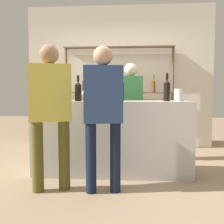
# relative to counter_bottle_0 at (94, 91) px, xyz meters

# --- Properties ---
(ground_plane) EXTENTS (16.00, 16.00, 0.00)m
(ground_plane) POSITION_rel_counter_bottle_0_xyz_m (0.26, -0.10, -1.12)
(ground_plane) COLOR #9E8466
(bar_counter) EXTENTS (2.08, 0.51, 0.99)m
(bar_counter) POSITION_rel_counter_bottle_0_xyz_m (0.26, -0.10, -0.62)
(bar_counter) COLOR #B7B2AD
(bar_counter) RESTS_ON ground_plane
(back_wall) EXTENTS (3.68, 0.12, 2.80)m
(back_wall) POSITION_rel_counter_bottle_0_xyz_m (0.26, 1.76, 0.28)
(back_wall) COLOR beige
(back_wall) RESTS_ON ground_plane
(back_shelf) EXTENTS (2.13, 0.18, 1.98)m
(back_shelf) POSITION_rel_counter_bottle_0_xyz_m (0.25, 1.58, 0.18)
(back_shelf) COLOR brown
(back_shelf) RESTS_ON ground_plane
(counter_bottle_0) EXTENTS (0.08, 0.08, 0.34)m
(counter_bottle_0) POSITION_rel_counter_bottle_0_xyz_m (0.00, 0.00, 0.00)
(counter_bottle_0) COLOR black
(counter_bottle_0) RESTS_ON bar_counter
(counter_bottle_1) EXTENTS (0.07, 0.07, 0.36)m
(counter_bottle_1) POSITION_rel_counter_bottle_0_xyz_m (0.30, 0.02, 0.01)
(counter_bottle_1) COLOR brown
(counter_bottle_1) RESTS_ON bar_counter
(counter_bottle_2) EXTENTS (0.09, 0.09, 0.33)m
(counter_bottle_2) POSITION_rel_counter_bottle_0_xyz_m (-0.17, -0.19, 0.00)
(counter_bottle_2) COLOR black
(counter_bottle_2) RESTS_ON bar_counter
(counter_bottle_3) EXTENTS (0.07, 0.07, 0.36)m
(counter_bottle_3) POSITION_rel_counter_bottle_0_xyz_m (0.38, -0.03, 0.01)
(counter_bottle_3) COLOR black
(counter_bottle_3) RESTS_ON bar_counter
(counter_bottle_4) EXTENTS (0.08, 0.08, 0.36)m
(counter_bottle_4) POSITION_rel_counter_bottle_0_xyz_m (0.97, -0.13, 0.01)
(counter_bottle_4) COLOR black
(counter_bottle_4) RESTS_ON bar_counter
(wine_glass) EXTENTS (0.07, 0.07, 0.16)m
(wine_glass) POSITION_rel_counter_bottle_0_xyz_m (-0.13, -0.02, -0.01)
(wine_glass) COLOR silver
(wine_glass) RESTS_ON bar_counter
(ice_bucket) EXTENTS (0.20, 0.20, 0.20)m
(ice_bucket) POSITION_rel_counter_bottle_0_xyz_m (-0.37, -0.19, -0.03)
(ice_bucket) COLOR black
(ice_bucket) RESTS_ON bar_counter
(cork_jar) EXTENTS (0.12, 0.12, 0.16)m
(cork_jar) POSITION_rel_counter_bottle_0_xyz_m (1.12, -0.15, -0.05)
(cork_jar) COLOR silver
(cork_jar) RESTS_ON bar_counter
(customer_left) EXTENTS (0.49, 0.34, 1.62)m
(customer_left) POSITION_rel_counter_bottle_0_xyz_m (-0.37, -0.74, -0.17)
(customer_left) COLOR brown
(customer_left) RESTS_ON ground_plane
(customer_center) EXTENTS (0.44, 0.25, 1.59)m
(customer_center) POSITION_rel_counter_bottle_0_xyz_m (0.21, -0.75, -0.18)
(customer_center) COLOR #121C33
(customer_center) RESTS_ON ground_plane
(server_behind_counter) EXTENTS (0.39, 0.20, 1.56)m
(server_behind_counter) POSITION_rel_counter_bottle_0_xyz_m (0.50, 0.62, -0.19)
(server_behind_counter) COLOR black
(server_behind_counter) RESTS_ON ground_plane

